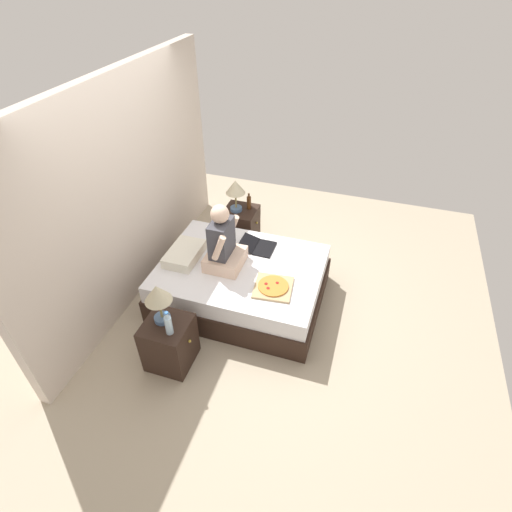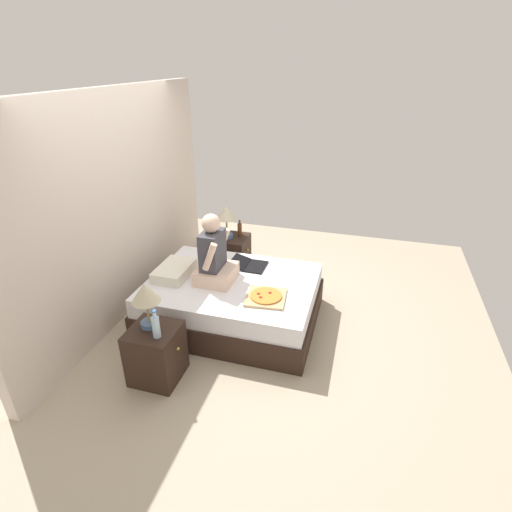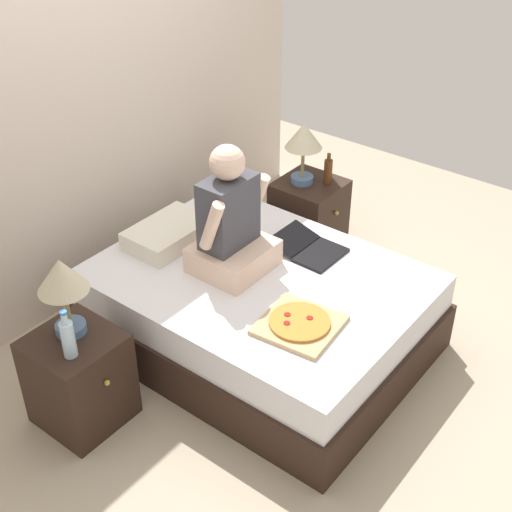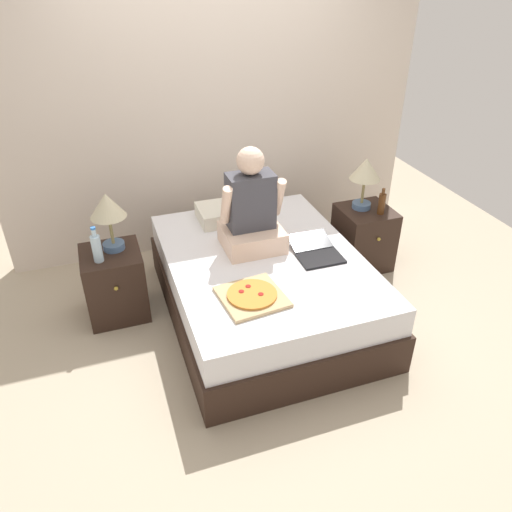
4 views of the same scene
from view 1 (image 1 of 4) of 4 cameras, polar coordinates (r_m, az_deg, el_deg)
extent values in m
plane|color=tan|center=(4.92, -2.06, -6.01)|extent=(5.80, 5.80, 0.00)
cube|color=beige|center=(4.69, -17.83, 8.70)|extent=(3.80, 0.12, 2.50)
cube|color=black|center=(4.81, -2.10, -4.71)|extent=(1.43, 1.89, 0.31)
cube|color=white|center=(4.64, -2.18, -2.37)|extent=(1.39, 1.84, 0.22)
cube|color=black|center=(4.19, -12.26, -12.00)|extent=(0.44, 0.44, 0.55)
sphere|color=gold|center=(4.02, -9.46, -11.91)|extent=(0.03, 0.03, 0.03)
cylinder|color=#4C6B93|center=(4.01, -13.21, -8.66)|extent=(0.16, 0.16, 0.05)
cylinder|color=olive|center=(3.91, -13.49, -7.31)|extent=(0.02, 0.02, 0.22)
cone|color=beige|center=(3.77, -13.94, -5.20)|extent=(0.26, 0.26, 0.18)
cylinder|color=silver|center=(3.83, -12.37, -9.65)|extent=(0.07, 0.07, 0.20)
cylinder|color=silver|center=(3.74, -12.64, -8.32)|extent=(0.03, 0.03, 0.06)
cylinder|color=blue|center=(3.71, -12.72, -7.93)|extent=(0.04, 0.04, 0.02)
cube|color=black|center=(5.63, -2.17, 4.24)|extent=(0.44, 0.44, 0.55)
sphere|color=gold|center=(5.50, 0.12, 4.77)|extent=(0.03, 0.03, 0.03)
cylinder|color=#4C6B93|center=(5.45, -2.85, 6.76)|extent=(0.16, 0.16, 0.05)
cylinder|color=olive|center=(5.38, -2.89, 7.97)|extent=(0.02, 0.02, 0.22)
cone|color=beige|center=(5.29, -2.96, 9.84)|extent=(0.26, 0.26, 0.18)
cylinder|color=#512D14|center=(5.46, -1.01, 7.62)|extent=(0.06, 0.06, 0.18)
cylinder|color=#512D14|center=(5.40, -1.03, 8.66)|extent=(0.03, 0.03, 0.05)
cube|color=silver|center=(4.70, -10.19, 0.30)|extent=(0.52, 0.34, 0.12)
cube|color=beige|center=(4.54, -4.41, -0.44)|extent=(0.44, 0.40, 0.16)
cube|color=#3F3F47|center=(4.37, -4.96, 2.58)|extent=(0.34, 0.20, 0.42)
sphere|color=beige|center=(4.19, -5.19, 6.00)|extent=(0.20, 0.20, 0.20)
cylinder|color=beige|center=(4.19, -5.34, 1.15)|extent=(0.07, 0.18, 0.32)
cylinder|color=beige|center=(4.49, -3.44, 4.12)|extent=(0.07, 0.18, 0.32)
cube|color=black|center=(4.80, 1.24, 1.09)|extent=(0.32, 0.22, 0.02)
cube|color=black|center=(4.83, -1.09, 1.90)|extent=(0.32, 0.20, 0.06)
cube|color=tan|center=(4.27, 2.47, -4.49)|extent=(0.44, 0.44, 0.02)
cylinder|color=#CC7F33|center=(4.26, 2.48, -4.29)|extent=(0.33, 0.33, 0.02)
cylinder|color=maroon|center=(4.22, 1.74, -4.61)|extent=(0.04, 0.04, 0.00)
cylinder|color=maroon|center=(4.28, 3.05, -3.84)|extent=(0.04, 0.04, 0.00)
cylinder|color=maroon|center=(4.27, 1.45, -3.98)|extent=(0.04, 0.04, 0.00)
camera|label=2|loc=(0.80, -8.44, -79.18)|focal=28.00mm
camera|label=3|loc=(1.15, 60.48, -11.53)|focal=50.00mm
camera|label=4|loc=(2.94, 51.37, 4.14)|focal=35.00mm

